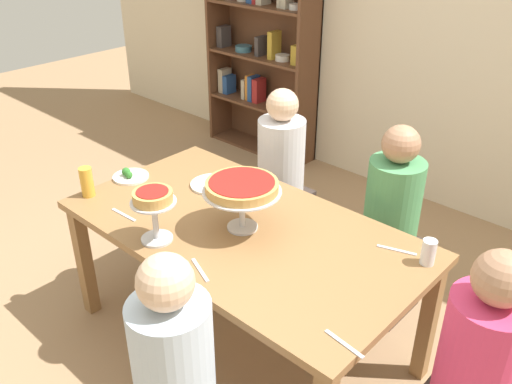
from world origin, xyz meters
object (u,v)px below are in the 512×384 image
(diner_far_right, at_px, (388,236))
(salad_plate_far_diner, at_px, (130,176))
(dining_table, at_px, (242,240))
(salad_plate_near_diner, at_px, (214,183))
(cutlery_knife_far, at_px, (344,344))
(personal_pizza_stand, at_px, (153,203))
(water_glass_clear_near, at_px, (429,252))
(deep_dish_pizza_stand, at_px, (242,189))
(cutlery_fork_near, at_px, (200,270))
(bookshelf, at_px, (263,30))
(beer_glass_amber_tall, at_px, (87,182))
(cutlery_knife_near, at_px, (397,250))
(cutlery_fork_far, at_px, (124,215))
(cutlery_spare_fork, at_px, (268,189))
(diner_far_left, at_px, (280,186))

(diner_far_right, height_order, salad_plate_far_diner, diner_far_right)
(dining_table, height_order, salad_plate_near_diner, salad_plate_near_diner)
(diner_far_right, distance_m, cutlery_knife_far, 1.20)
(personal_pizza_stand, bearing_deg, water_glass_clear_near, 33.95)
(salad_plate_near_diner, distance_m, water_glass_clear_near, 1.23)
(salad_plate_far_diner, bearing_deg, deep_dish_pizza_stand, 3.65)
(dining_table, relative_size, deep_dish_pizza_stand, 4.73)
(deep_dish_pizza_stand, distance_m, personal_pizza_stand, 0.41)
(deep_dish_pizza_stand, relative_size, cutlery_fork_near, 2.09)
(bookshelf, relative_size, cutlery_knife_far, 12.29)
(personal_pizza_stand, xyz_separation_m, salad_plate_far_diner, (-0.62, 0.29, -0.18))
(bookshelf, height_order, deep_dish_pizza_stand, bookshelf)
(beer_glass_amber_tall, xyz_separation_m, water_glass_clear_near, (1.63, 0.67, -0.02))
(personal_pizza_stand, distance_m, cutlery_knife_near, 1.13)
(cutlery_fork_far, bearing_deg, cutlery_fork_near, -6.77)
(cutlery_knife_near, height_order, cutlery_spare_fork, same)
(dining_table, xyz_separation_m, salad_plate_near_diner, (-0.41, 0.20, 0.09))
(cutlery_knife_far, relative_size, cutlery_spare_fork, 1.00)
(diner_far_left, xyz_separation_m, diner_far_right, (0.83, -0.04, 0.00))
(bookshelf, height_order, cutlery_fork_near, bookshelf)
(personal_pizza_stand, height_order, cutlery_fork_near, personal_pizza_stand)
(cutlery_fork_near, bearing_deg, diner_far_left, 136.05)
(bookshelf, height_order, cutlery_spare_fork, bookshelf)
(cutlery_fork_near, distance_m, cutlery_knife_near, 0.90)
(diner_far_right, height_order, cutlery_fork_near, diner_far_right)
(diner_far_right, xyz_separation_m, cutlery_fork_near, (-0.28, -1.14, 0.25))
(beer_glass_amber_tall, xyz_separation_m, cutlery_knife_near, (1.49, 0.67, -0.08))
(cutlery_spare_fork, bearing_deg, cutlery_knife_far, 139.27)
(cutlery_knife_near, bearing_deg, salad_plate_near_diner, -11.39)
(salad_plate_near_diner, distance_m, beer_glass_amber_tall, 0.68)
(dining_table, distance_m, salad_plate_near_diner, 0.47)
(dining_table, distance_m, diner_far_right, 0.88)
(beer_glass_amber_tall, height_order, cutlery_fork_near, beer_glass_amber_tall)
(deep_dish_pizza_stand, bearing_deg, cutlery_fork_far, -148.50)
(bookshelf, relative_size, diner_far_right, 1.92)
(dining_table, relative_size, diner_far_left, 1.55)
(water_glass_clear_near, bearing_deg, personal_pizza_stand, -146.05)
(water_glass_clear_near, xyz_separation_m, cutlery_knife_near, (-0.15, -0.00, -0.06))
(beer_glass_amber_tall, bearing_deg, salad_plate_far_diner, 91.37)
(dining_table, height_order, cutlery_knife_near, cutlery_knife_near)
(cutlery_knife_near, relative_size, cutlery_spare_fork, 1.00)
(water_glass_clear_near, bearing_deg, dining_table, -157.85)
(diner_far_left, distance_m, cutlery_fork_near, 1.33)
(salad_plate_far_diner, bearing_deg, beer_glass_amber_tall, -88.63)
(salad_plate_far_diner, bearing_deg, salad_plate_near_diner, 32.66)
(salad_plate_far_diner, bearing_deg, cutlery_spare_fork, 32.89)
(personal_pizza_stand, distance_m, beer_glass_amber_tall, 0.62)
(cutlery_knife_far, bearing_deg, water_glass_clear_near, 98.41)
(cutlery_fork_far, bearing_deg, diner_far_right, 47.91)
(salad_plate_near_diner, relative_size, salad_plate_far_diner, 1.23)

